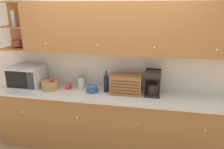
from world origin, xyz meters
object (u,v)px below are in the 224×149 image
at_px(microwave, 27,76).
at_px(coffee_maker, 153,82).
at_px(storage_canister, 81,82).
at_px(fruit_basket, 51,85).
at_px(bread_box, 126,84).
at_px(bowl_stack_on_counter, 92,88).
at_px(wine_bottle, 106,82).
at_px(mug, 68,86).

height_order(microwave, coffee_maker, coffee_maker).
relative_size(storage_canister, coffee_maker, 0.49).
relative_size(fruit_basket, bread_box, 0.62).
distance_m(bowl_stack_on_counter, coffee_maker, 0.89).
xyz_separation_m(storage_canister, coffee_maker, (1.09, -0.05, 0.09)).
distance_m(bowl_stack_on_counter, wine_bottle, 0.23).
distance_m(microwave, mug, 0.69).
distance_m(fruit_basket, bread_box, 1.17).
height_order(microwave, bowl_stack_on_counter, microwave).
height_order(wine_bottle, coffee_maker, coffee_maker).
bearing_deg(storage_canister, mug, -153.83).
bearing_deg(bowl_stack_on_counter, mug, 172.85).
bearing_deg(fruit_basket, wine_bottle, 3.40).
bearing_deg(storage_canister, coffee_maker, -2.86).
bearing_deg(storage_canister, microwave, -173.83).
relative_size(fruit_basket, storage_canister, 1.53).
bearing_deg(mug, bread_box, -0.46).
xyz_separation_m(microwave, bread_box, (1.58, -0.00, -0.02)).
bearing_deg(coffee_maker, fruit_basket, -176.90).
distance_m(mug, coffee_maker, 1.29).
relative_size(fruit_basket, wine_bottle, 0.84).
bearing_deg(bread_box, bowl_stack_on_counter, -175.15).
bearing_deg(mug, microwave, -179.70).
distance_m(wine_bottle, bread_box, 0.30).
xyz_separation_m(microwave, coffee_maker, (1.96, 0.04, 0.02)).
bearing_deg(coffee_maker, bowl_stack_on_counter, -174.46).
xyz_separation_m(storage_canister, wine_bottle, (0.42, -0.09, 0.06)).
xyz_separation_m(fruit_basket, mug, (0.27, 0.05, -0.02)).
relative_size(microwave, fruit_basket, 1.82).
xyz_separation_m(mug, storage_canister, (0.18, 0.09, 0.04)).
relative_size(microwave, wine_bottle, 1.53).
relative_size(fruit_basket, coffee_maker, 0.75).
bearing_deg(mug, storage_canister, 26.17).
bearing_deg(bowl_stack_on_counter, coffee_maker, 5.54).
bearing_deg(wine_bottle, fruit_basket, -176.60).
relative_size(storage_canister, bread_box, 0.41).
relative_size(wine_bottle, bread_box, 0.74).
height_order(fruit_basket, wine_bottle, wine_bottle).
xyz_separation_m(mug, bowl_stack_on_counter, (0.40, -0.05, 0.01)).
bearing_deg(microwave, coffee_maker, 1.14).
distance_m(mug, storage_canister, 0.21).
bearing_deg(storage_canister, fruit_basket, -162.98).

